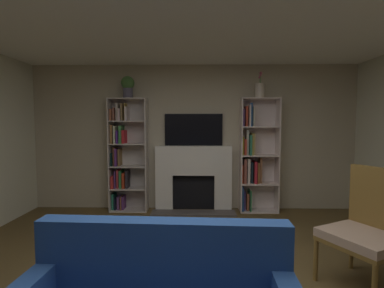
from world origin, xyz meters
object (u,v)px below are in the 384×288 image
Objects in this scene: potted_plant at (128,86)px; bookshelf_left at (125,155)px; bookshelf_right at (254,156)px; fireplace at (194,177)px; vase_with_flowers at (260,90)px; tv at (194,130)px; armchair at (369,227)px.

bookshelf_left is at bearing 158.21° from potted_plant.
fireplace is at bearing 179.03° from bookshelf_right.
bookshelf_right is 4.36× the size of vase_with_flowers.
fireplace is 3.77× the size of potted_plant.
tv is 3.14m from armchair.
vase_with_flowers is (1.14, -0.05, 1.51)m from fireplace.
vase_with_flowers is at bearing -0.77° from bookshelf_left.
tv is 2.26× the size of vase_with_flowers.
tv is 1.33m from vase_with_flowers.
bookshelf_left is 1.00× the size of bookshelf_right.
bookshelf_right is at bearing -4.95° from tv.
potted_plant is (0.08, -0.03, 1.20)m from bookshelf_left.
fireplace is 0.73× the size of bookshelf_right.
vase_with_flowers is (1.14, -0.12, 0.68)m from tv.
potted_plant is 0.84× the size of vase_with_flowers.
fireplace is 0.73× the size of bookshelf_left.
bookshelf_left is 2.60m from vase_with_flowers.
bookshelf_right is at bearing 0.75° from potted_plant.
tv is at bearing 90.00° from fireplace.
vase_with_flowers is at bearing -0.00° from potted_plant.
potted_plant reaches higher than armchair.
tv is 0.91× the size of armchair.
potted_plant reaches higher than fireplace.
potted_plant is at bearing -177.65° from fireplace.
vase_with_flowers is 0.40× the size of armchair.
bookshelf_right is at bearing -0.97° from fireplace.
bookshelf_left is 3.79m from armchair.
potted_plant reaches higher than bookshelf_right.
armchair is at bearing -55.38° from fireplace.
fireplace is at bearing -90.00° from tv.
tv is at bearing 4.19° from bookshelf_left.
fireplace is 0.83m from tv.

